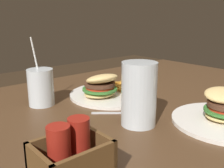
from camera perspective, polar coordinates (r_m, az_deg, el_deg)
The scene contains 6 objects.
dining_table at distance 0.86m, azimuth 7.07°, elevation -9.82°, with size 1.49×1.06×0.70m.
meal_plate_near at distance 0.91m, azimuth -0.93°, elevation -1.30°, with size 0.30×0.30×0.10m.
beer_glass at distance 0.68m, azimuth 5.88°, elevation -2.65°, with size 0.09×0.09×0.17m.
juice_glass at distance 0.86m, azimuth -15.21°, elevation -0.90°, with size 0.08×0.08×0.22m.
spoon at distance 0.77m, azimuth 4.07°, elevation -6.00°, with size 0.13×0.11×0.01m.
condiment_caddy at distance 0.47m, azimuth -8.92°, elevation -16.02°, with size 0.12×0.10×0.11m.
Camera 1 is at (0.58, 0.52, 0.98)m, focal length 42.00 mm.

